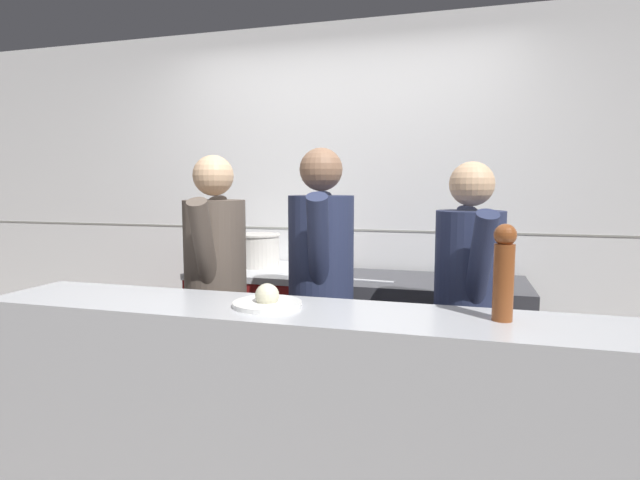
% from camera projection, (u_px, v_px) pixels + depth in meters
% --- Properties ---
extents(wall_back_tiled, '(8.00, 0.06, 2.60)m').
position_uv_depth(wall_back_tiled, '(340.00, 208.00, 3.60)').
color(wall_back_tiled, white).
rests_on(wall_back_tiled, ground_plane).
extents(oven_range, '(0.83, 0.71, 0.91)m').
position_uv_depth(oven_range, '(263.00, 333.00, 3.43)').
color(oven_range, maroon).
rests_on(oven_range, ground_plane).
extents(prep_counter, '(1.22, 0.65, 0.88)m').
position_uv_depth(prep_counter, '(424.00, 349.00, 3.14)').
color(prep_counter, '#38383D').
rests_on(prep_counter, ground_plane).
extents(pass_counter, '(2.64, 0.45, 0.98)m').
position_uv_depth(pass_counter, '(292.00, 428.00, 2.02)').
color(pass_counter, '#B7BABF').
rests_on(pass_counter, ground_plane).
extents(stock_pot, '(0.30, 0.30, 0.23)m').
position_uv_depth(stock_pot, '(259.00, 249.00, 3.43)').
color(stock_pot, beige).
rests_on(stock_pot, oven_range).
extents(mixing_bowl_steel, '(0.21, 0.21, 0.08)m').
position_uv_depth(mixing_bowl_steel, '(475.00, 274.00, 3.05)').
color(mixing_bowl_steel, '#B7BABF').
rests_on(mixing_bowl_steel, prep_counter).
extents(chefs_knife, '(0.40, 0.07, 0.02)m').
position_uv_depth(chefs_knife, '(356.00, 279.00, 3.09)').
color(chefs_knife, '#B7BABF').
rests_on(chefs_knife, prep_counter).
extents(plated_dish_main, '(0.28, 0.28, 0.10)m').
position_uv_depth(plated_dish_main, '(267.00, 300.00, 2.00)').
color(plated_dish_main, white).
rests_on(plated_dish_main, pass_counter).
extents(pepper_mill, '(0.08, 0.08, 0.35)m').
position_uv_depth(pepper_mill, '(504.00, 270.00, 1.77)').
color(pepper_mill, brown).
rests_on(pepper_mill, pass_counter).
extents(chef_head_cook, '(0.40, 0.71, 1.62)m').
position_uv_depth(chef_head_cook, '(216.00, 290.00, 2.69)').
color(chef_head_cook, black).
rests_on(chef_head_cook, ground_plane).
extents(chef_sous, '(0.40, 0.72, 1.65)m').
position_uv_depth(chef_sous, '(321.00, 291.00, 2.58)').
color(chef_sous, black).
rests_on(chef_sous, ground_plane).
extents(chef_line, '(0.38, 0.69, 1.57)m').
position_uv_depth(chef_line, '(468.00, 309.00, 2.38)').
color(chef_line, black).
rests_on(chef_line, ground_plane).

